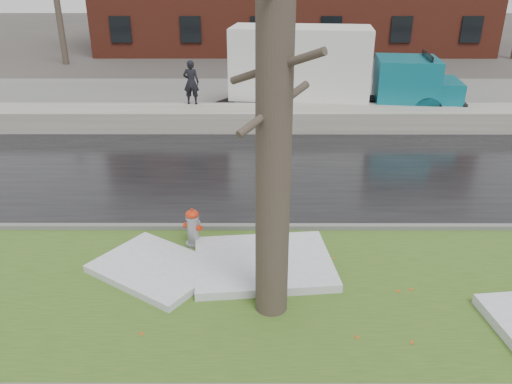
{
  "coord_description": "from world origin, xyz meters",
  "views": [
    {
      "loc": [
        -0.43,
        -8.71,
        5.29
      ],
      "look_at": [
        -0.45,
        0.85,
        1.0
      ],
      "focal_mm": 35.0,
      "sensor_mm": 36.0,
      "label": 1
    }
  ],
  "objects_px": {
    "fire_hydrant": "(193,226)",
    "worker": "(191,82)",
    "tree": "(274,113)",
    "box_truck": "(328,70)"
  },
  "relations": [
    {
      "from": "tree",
      "to": "worker",
      "type": "xyz_separation_m",
      "value": [
        -2.62,
        11.09,
        -1.87
      ]
    },
    {
      "from": "fire_hydrant",
      "to": "worker",
      "type": "height_order",
      "value": "worker"
    },
    {
      "from": "box_truck",
      "to": "worker",
      "type": "bearing_deg",
      "value": -158.94
    },
    {
      "from": "box_truck",
      "to": "worker",
      "type": "xyz_separation_m",
      "value": [
        -5.08,
        -1.26,
        -0.22
      ]
    },
    {
      "from": "tree",
      "to": "box_truck",
      "type": "xyz_separation_m",
      "value": [
        2.45,
        12.34,
        -1.65
      ]
    },
    {
      "from": "fire_hydrant",
      "to": "worker",
      "type": "xyz_separation_m",
      "value": [
        -1.07,
        9.0,
        1.06
      ]
    },
    {
      "from": "fire_hydrant",
      "to": "box_truck",
      "type": "xyz_separation_m",
      "value": [
        4.01,
        10.25,
        1.28
      ]
    },
    {
      "from": "tree",
      "to": "worker",
      "type": "height_order",
      "value": "tree"
    },
    {
      "from": "tree",
      "to": "box_truck",
      "type": "relative_size",
      "value": 0.66
    },
    {
      "from": "fire_hydrant",
      "to": "worker",
      "type": "bearing_deg",
      "value": 120.48
    }
  ]
}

